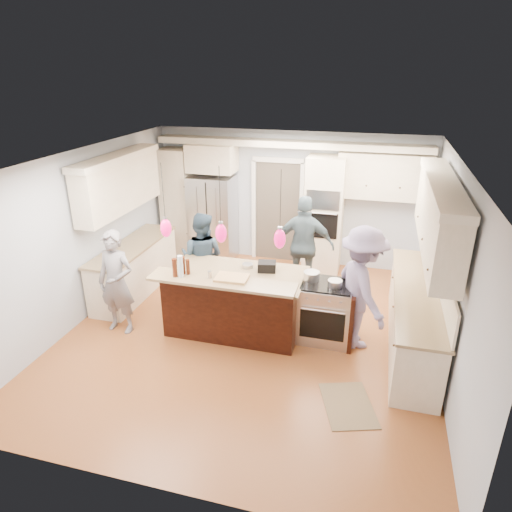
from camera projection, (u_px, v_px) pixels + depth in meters
The scene contains 23 objects.
ground_plane at pixel (250, 332), 7.16m from camera, with size 6.00×6.00×0.00m, color #A7622D.
room_shell at pixel (250, 222), 6.45m from camera, with size 5.54×6.04×2.72m.
refrigerator at pixel (213, 219), 9.53m from camera, with size 0.90×0.70×1.80m, color #B7B7BC.
oven_column at pixel (324, 215), 8.90m from camera, with size 0.72×0.69×2.30m.
back_upper_cabinets at pixel (252, 183), 9.14m from camera, with size 5.30×0.61×2.54m.
right_counter_run at pixel (422, 281), 6.43m from camera, with size 0.64×3.10×2.51m.
left_cabinets at pixel (129, 237), 8.05m from camera, with size 0.64×2.30×2.51m.
kitchen_island at pixel (236, 300), 7.09m from camera, with size 2.10×1.46×1.12m.
island_range at pixel (327, 311), 6.83m from camera, with size 0.82×0.71×0.92m.
pendant_lights at pixel (221, 233), 6.06m from camera, with size 1.75×0.15×1.03m.
person_bar_end at pixel (116, 282), 6.91m from camera, with size 0.60×0.39×1.64m, color slate.
person_far_left at pixel (202, 257), 7.87m from camera, with size 0.78×0.61×1.60m, color #2C4256.
person_far_right at pixel (304, 246), 8.10m from camera, with size 1.06×0.44×1.81m, color #495D66.
person_range_side at pixel (361, 288), 6.52m from camera, with size 1.19×0.68×1.84m, color gray.
floor_rug at pixel (348, 405), 5.61m from camera, with size 0.58×0.85×0.01m, color #826547.
water_bottle at pixel (180, 266), 6.34m from camera, with size 0.07×0.07×0.32m, color silver.
beer_bottle_a at pixel (188, 267), 6.45m from camera, with size 0.06×0.06×0.22m, color #481C0C.
beer_bottle_b at pixel (175, 268), 6.36m from camera, with size 0.07×0.07×0.27m, color #481C0C.
beer_bottle_c at pixel (183, 265), 6.46m from camera, with size 0.06×0.06×0.25m, color #481C0C.
drink_can at pixel (210, 275), 6.35m from camera, with size 0.06×0.06×0.11m, color #B7B7BC.
cutting_board at pixel (232, 278), 6.33m from camera, with size 0.45×0.32×0.03m, color tan.
pot_large at pixel (312, 276), 6.73m from camera, with size 0.24×0.24×0.14m, color #B7B7BC.
pot_small at pixel (335, 283), 6.54m from camera, with size 0.21×0.21×0.10m, color #B7B7BC.
Camera 1 is at (1.69, -5.90, 3.87)m, focal length 32.00 mm.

